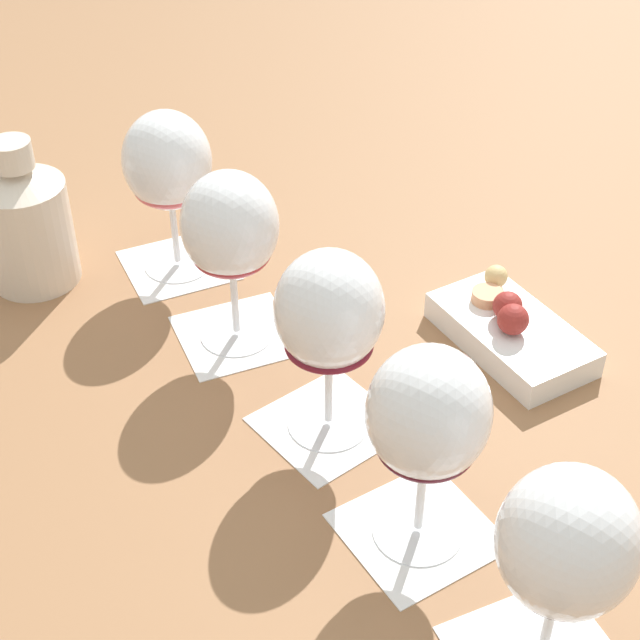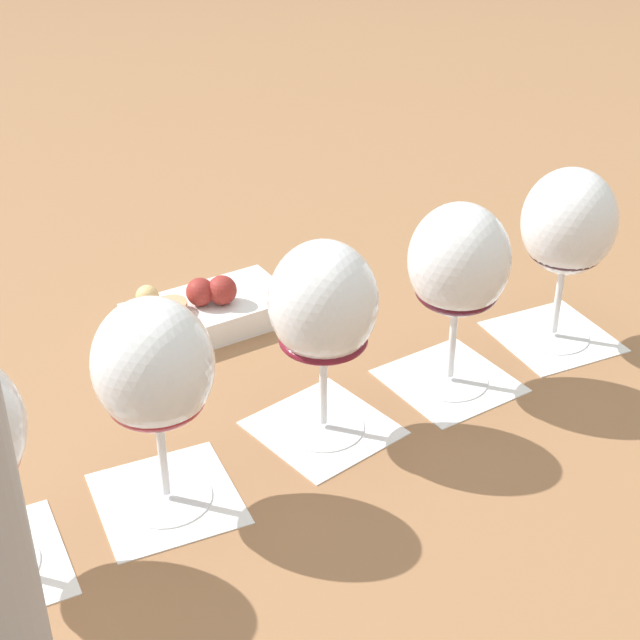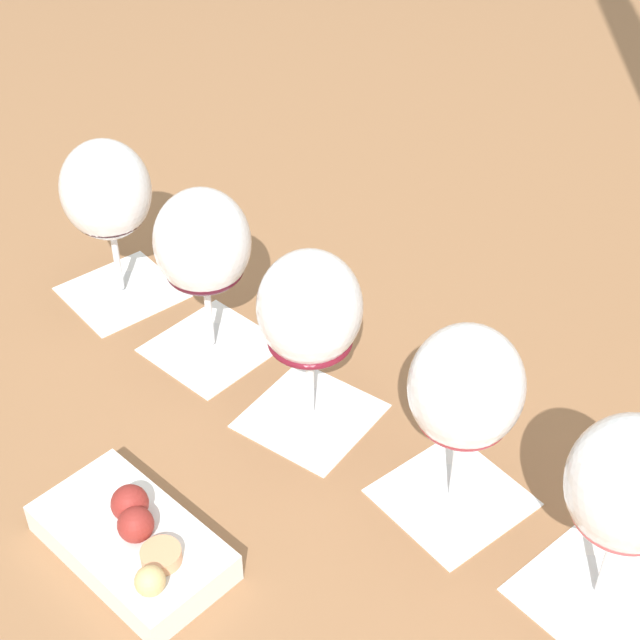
% 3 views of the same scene
% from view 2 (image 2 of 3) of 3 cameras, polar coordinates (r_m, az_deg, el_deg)
% --- Properties ---
extents(ground_plane, '(8.00, 8.00, 0.00)m').
position_cam_2_polar(ground_plane, '(0.88, 0.10, -6.53)').
color(ground_plane, '#936642').
extents(tasting_card_1, '(0.16, 0.16, 0.00)m').
position_cam_2_polar(tasting_card_1, '(0.82, -8.89, -10.20)').
color(tasting_card_1, white).
rests_on(tasting_card_1, ground_plane).
extents(tasting_card_2, '(0.16, 0.16, 0.00)m').
position_cam_2_polar(tasting_card_2, '(0.88, 0.41, -6.30)').
color(tasting_card_2, white).
rests_on(tasting_card_2, ground_plane).
extents(tasting_card_3, '(0.16, 0.16, 0.00)m').
position_cam_2_polar(tasting_card_3, '(0.95, 7.53, -3.51)').
color(tasting_card_3, white).
rests_on(tasting_card_3, ground_plane).
extents(tasting_card_4, '(0.16, 0.16, 0.00)m').
position_cam_2_polar(tasting_card_4, '(1.04, 13.39, -0.92)').
color(tasting_card_4, white).
rests_on(tasting_card_4, ground_plane).
extents(wine_glass_1, '(0.09, 0.09, 0.18)m').
position_cam_2_polar(wine_glass_1, '(0.75, -9.64, -3.12)').
color(wine_glass_1, white).
rests_on(wine_glass_1, tasting_card_1).
extents(wine_glass_2, '(0.09, 0.09, 0.18)m').
position_cam_2_polar(wine_glass_2, '(0.81, 0.44, 0.60)').
color(wine_glass_2, white).
rests_on(wine_glass_2, tasting_card_2).
extents(wine_glass_3, '(0.09, 0.09, 0.18)m').
position_cam_2_polar(wine_glass_3, '(0.89, 8.06, 2.99)').
color(wine_glass_3, white).
rests_on(wine_glass_3, tasting_card_3).
extents(wine_glass_4, '(0.09, 0.09, 0.18)m').
position_cam_2_polar(wine_glass_4, '(0.98, 14.24, 5.13)').
color(wine_glass_4, white).
rests_on(wine_glass_4, tasting_card_4).
extents(snack_dish, '(0.18, 0.18, 0.06)m').
position_cam_2_polar(snack_dish, '(1.03, -6.58, 0.55)').
color(snack_dish, white).
rests_on(snack_dish, ground_plane).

